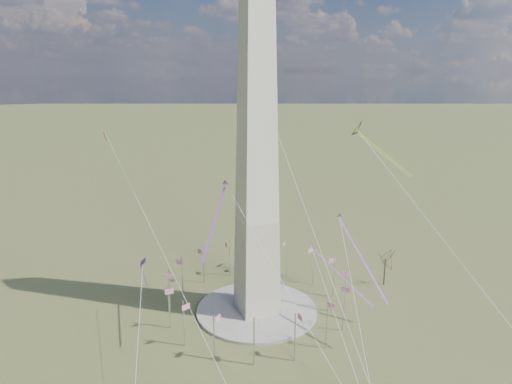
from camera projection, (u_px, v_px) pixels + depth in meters
name	position (u px, v px, depth m)	size (l,w,h in m)	color
ground	(257.00, 311.00, 136.76)	(2000.00, 2000.00, 0.00)	#4A542A
plaza	(257.00, 310.00, 136.65)	(36.00, 36.00, 0.80)	#A6A498
washington_monument	(257.00, 153.00, 124.42)	(15.56, 15.56, 100.00)	beige
flagpole_ring	(257.00, 289.00, 134.88)	(54.40, 54.40, 13.00)	silver
tree_near	(386.00, 258.00, 151.35)	(7.80, 7.80, 13.66)	#493D2C
kite_delta_black	(360.00, 132.00, 144.94)	(16.30, 18.46, 16.58)	black
kite_diamond_purple	(143.00, 265.00, 127.56)	(2.04, 3.12, 9.43)	#481A75
kite_streamer_left	(354.00, 243.00, 123.40)	(2.29, 24.48, 16.82)	red
kite_streamer_mid	(218.00, 209.00, 118.32)	(12.93, 19.42, 15.21)	red
kite_streamer_right	(332.00, 266.00, 133.95)	(12.15, 18.88, 14.64)	red
kite_small_red	(105.00, 133.00, 148.58)	(1.24, 1.82, 3.85)	#BB3416
kite_small_white	(261.00, 91.00, 162.14)	(1.34, 1.94, 4.07)	white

